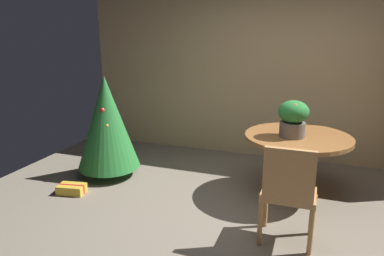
# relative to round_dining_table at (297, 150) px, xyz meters

# --- Properties ---
(ground_plane) EXTENTS (6.60, 6.60, 0.00)m
(ground_plane) POSITION_rel_round_dining_table_xyz_m (-0.38, -0.91, -0.56)
(ground_plane) COLOR #756B5B
(back_wall_panel) EXTENTS (6.00, 0.10, 2.60)m
(back_wall_panel) POSITION_rel_round_dining_table_xyz_m (-0.38, 1.29, 0.74)
(back_wall_panel) COLOR tan
(back_wall_panel) RESTS_ON ground_plane
(round_dining_table) EXTENTS (1.20, 1.20, 0.73)m
(round_dining_table) POSITION_rel_round_dining_table_xyz_m (0.00, 0.00, 0.00)
(round_dining_table) COLOR brown
(round_dining_table) RESTS_ON ground_plane
(flower_vase) EXTENTS (0.34, 0.34, 0.41)m
(flower_vase) POSITION_rel_round_dining_table_xyz_m (-0.07, -0.08, 0.40)
(flower_vase) COLOR #665B51
(flower_vase) RESTS_ON round_dining_table
(wooden_chair_near) EXTENTS (0.48, 0.38, 0.94)m
(wooden_chair_near) POSITION_rel_round_dining_table_xyz_m (0.00, -1.07, -0.02)
(wooden_chair_near) COLOR #B27F4C
(wooden_chair_near) RESTS_ON ground_plane
(holiday_tree) EXTENTS (0.81, 0.81, 1.34)m
(holiday_tree) POSITION_rel_round_dining_table_xyz_m (-2.38, -0.21, 0.17)
(holiday_tree) COLOR brown
(holiday_tree) RESTS_ON ground_plane
(gift_box_gold) EXTENTS (0.34, 0.25, 0.11)m
(gift_box_gold) POSITION_rel_round_dining_table_xyz_m (-2.50, -0.86, -0.50)
(gift_box_gold) COLOR gold
(gift_box_gold) RESTS_ON ground_plane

